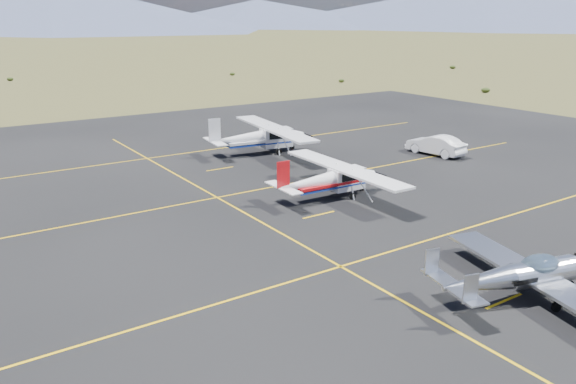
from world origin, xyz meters
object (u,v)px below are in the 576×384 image
object	(u,v)px
aircraft_low_wing	(524,275)
aircraft_cessna	(330,179)
aircraft_plain	(260,137)
sedan	(436,145)

from	to	relation	value
aircraft_low_wing	aircraft_cessna	world-z (taller)	aircraft_cessna
aircraft_cessna	aircraft_plain	world-z (taller)	aircraft_plain
aircraft_cessna	sedan	size ratio (longest dim) A/B	2.24
aircraft_plain	aircraft_cessna	bearing A→B (deg)	-94.12
sedan	aircraft_cessna	bearing A→B (deg)	9.30
sedan	aircraft_plain	bearing A→B (deg)	-43.11
aircraft_low_wing	sedan	distance (m)	22.32
aircraft_plain	sedan	xyz separation A→B (m)	(10.51, -7.51, -0.54)
aircraft_low_wing	sedan	size ratio (longest dim) A/B	2.02
aircraft_cessna	sedan	bearing A→B (deg)	18.76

